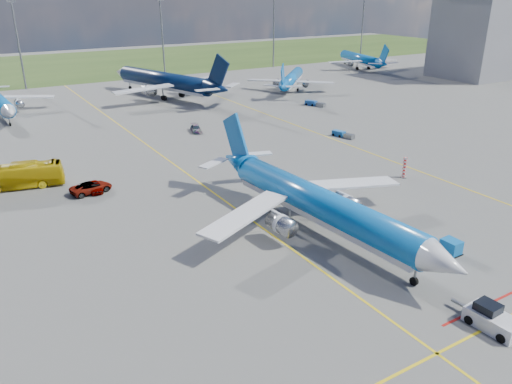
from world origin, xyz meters
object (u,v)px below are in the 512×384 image
baggage_tug_w (342,134)px  bg_jet_nnw (1,115)px  bg_jet_n (165,97)px  bg_jet_ne (291,90)px  warning_post (404,168)px  bg_jet_ene (360,68)px  service_car_b (91,187)px  baggage_tug_c (11,173)px  uld_container (451,247)px  baggage_tug_e (314,104)px  main_airliner (319,233)px  apron_bus (16,176)px  service_car_c (196,129)px  service_car_a (95,187)px  pushback_tug (492,319)px

baggage_tug_w → bg_jet_nnw: bearing=122.4°
bg_jet_n → baggage_tug_w: (14.13, -51.12, 0.46)m
bg_jet_ne → baggage_tug_w: size_ratio=7.13×
warning_post → bg_jet_ene: bearing=51.2°
bg_jet_ene → service_car_b: size_ratio=6.42×
bg_jet_ene → baggage_tug_c: bearing=39.7°
uld_container → service_car_b: (-27.24, 35.70, 0.01)m
service_car_b → baggage_tug_e: (57.87, 27.22, -0.24)m
bg_jet_nnw → main_airliner: bearing=-76.6°
bg_jet_ene → apron_bus: bg_jet_ene is taller
baggage_tug_c → service_car_c: bearing=7.1°
bg_jet_ne → baggage_tug_c: bearing=69.1°
bg_jet_ne → uld_container: (-37.71, -82.29, 0.75)m
apron_bus → baggage_tug_w: size_ratio=2.71×
bg_jet_ne → service_car_c: size_ratio=7.51×
bg_jet_n → service_car_b: size_ratio=8.25×
bg_jet_nnw → bg_jet_ne: bg_jet_nnw is taller
bg_jet_ne → service_car_b: bearing=79.7°
baggage_tug_w → baggage_tug_e: 26.39m
baggage_tug_w → baggage_tug_e: baggage_tug_e is taller
bg_jet_ne → service_car_a: bearing=79.9°
bg_jet_ene → main_airliner: main_airliner is taller
pushback_tug → baggage_tug_e: (37.86, 72.66, -0.29)m
warning_post → baggage_tug_c: size_ratio=0.67×
bg_jet_n → apron_bus: (-40.27, -47.79, 1.71)m
service_car_c → baggage_tug_e: size_ratio=0.86×
bg_jet_ne → warning_post: bearing=112.6°
service_car_c → baggage_tug_w: service_car_c is taller
bg_jet_ene → baggage_tug_e: size_ratio=6.98×
apron_bus → baggage_tug_e: size_ratio=2.46×
uld_container → bg_jet_nnw: bearing=108.2°
bg_jet_n → bg_jet_ene: 75.84m
service_car_a → uld_container: bearing=-47.8°
pushback_tug → main_airliner: bearing=91.1°
warning_post → bg_jet_ne: (25.11, 63.97, -1.50)m
bg_jet_n → service_car_b: (-32.06, -54.68, 0.76)m
bg_jet_n → uld_container: bg_jet_n is taller
warning_post → uld_container: warning_post is taller
bg_jet_nnw → baggage_tug_c: (-2.91, -42.33, 0.46)m
warning_post → pushback_tug: 34.36m
service_car_a → warning_post: bearing=-18.5°
warning_post → service_car_b: 43.46m
bg_jet_ne → baggage_tug_e: (-7.07, -19.37, 0.51)m
service_car_a → baggage_tug_e: bearing=30.8°
service_car_b → baggage_tug_c: bearing=23.2°
service_car_b → bg_jet_nnw: bearing=-5.2°
bg_jet_n → service_car_c: size_ratio=10.41×
bg_jet_ne → main_airliner: (-46.41, -71.72, 0.00)m
bg_jet_n → service_car_c: 34.84m
bg_jet_ne → service_car_b: 79.93m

